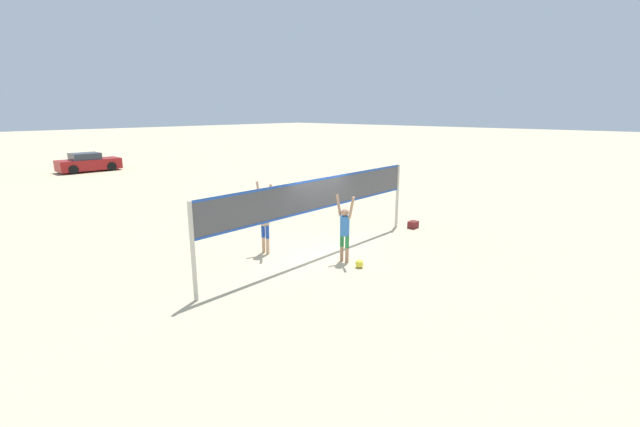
{
  "coord_description": "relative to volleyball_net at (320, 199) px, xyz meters",
  "views": [
    {
      "loc": [
        -9.46,
        -8.46,
        4.42
      ],
      "look_at": [
        0.0,
        0.0,
        1.33
      ],
      "focal_mm": 24.0,
      "sensor_mm": 36.0,
      "label": 1
    }
  ],
  "objects": [
    {
      "name": "parked_car_near",
      "position": [
        2.55,
        25.12,
        -1.16
      ],
      "size": [
        4.25,
        2.06,
        1.36
      ],
      "rotation": [
        0.0,
        0.0,
        -0.06
      ],
      "color": "maroon",
      "rests_on": "ground_plane"
    },
    {
      "name": "ground_plane",
      "position": [
        0.0,
        0.0,
        -1.78
      ],
      "size": [
        200.0,
        200.0,
        0.0
      ],
      "primitive_type": "plane",
      "color": "beige"
    },
    {
      "name": "gear_bag",
      "position": [
        4.7,
        -0.59,
        -1.65
      ],
      "size": [
        0.38,
        0.29,
        0.27
      ],
      "color": "maroon",
      "rests_on": "ground_plane"
    },
    {
      "name": "player_blocker",
      "position": [
        -1.02,
        1.39,
        -0.58
      ],
      "size": [
        0.28,
        0.72,
        2.27
      ],
      "rotation": [
        0.0,
        0.0,
        -1.57
      ],
      "color": "tan",
      "rests_on": "ground_plane"
    },
    {
      "name": "volleyball",
      "position": [
        -0.08,
        -1.59,
        -1.66
      ],
      "size": [
        0.24,
        0.24,
        0.24
      ],
      "color": "yellow",
      "rests_on": "ground_plane"
    },
    {
      "name": "player_spiker",
      "position": [
        0.02,
        -0.95,
        -0.72
      ],
      "size": [
        0.28,
        0.69,
        2.02
      ],
      "rotation": [
        0.0,
        0.0,
        1.57
      ],
      "color": "tan",
      "rests_on": "ground_plane"
    },
    {
      "name": "volleyball_net",
      "position": [
        0.0,
        0.0,
        0.0
      ],
      "size": [
        8.95,
        0.11,
        2.42
      ],
      "color": "beige",
      "rests_on": "ground_plane"
    }
  ]
}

